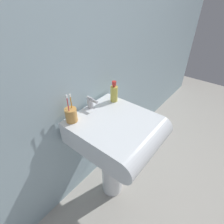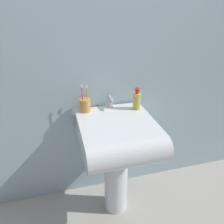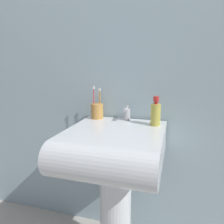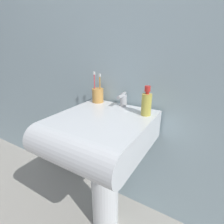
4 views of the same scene
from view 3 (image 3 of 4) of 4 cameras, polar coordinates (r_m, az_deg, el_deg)
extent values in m
cube|color=#9EB7C1|center=(1.43, 4.35, 13.25)|extent=(5.00, 0.05, 2.40)
cylinder|color=white|center=(1.42, 0.89, -24.37)|extent=(0.18, 0.18, 0.66)
cube|color=white|center=(1.22, 0.95, -8.44)|extent=(0.52, 0.51, 0.17)
cylinder|color=white|center=(0.99, -3.14, -13.44)|extent=(0.52, 0.17, 0.17)
cylinder|color=#B7B7BC|center=(1.38, 3.89, -0.60)|extent=(0.04, 0.04, 0.07)
cylinder|color=#B7B7BC|center=(1.34, 3.58, 0.60)|extent=(0.02, 0.07, 0.02)
cube|color=#B7B7BC|center=(1.37, 3.92, 1.38)|extent=(0.01, 0.06, 0.01)
cylinder|color=#D19347|center=(1.42, -3.91, 0.22)|extent=(0.08, 0.08, 0.10)
cylinder|color=#D83F4C|center=(1.40, -4.76, 2.41)|extent=(0.01, 0.01, 0.18)
cube|color=white|center=(1.39, -4.83, 6.39)|extent=(0.01, 0.01, 0.02)
cylinder|color=orange|center=(1.41, -3.21, 2.17)|extent=(0.01, 0.01, 0.16)
cube|color=white|center=(1.39, -3.25, 5.86)|extent=(0.01, 0.01, 0.02)
cylinder|color=gold|center=(1.27, 11.31, -0.74)|extent=(0.06, 0.06, 0.12)
cylinder|color=red|center=(1.26, 11.44, 2.35)|extent=(0.02, 0.02, 0.01)
cylinder|color=red|center=(1.25, 11.48, 3.36)|extent=(0.03, 0.03, 0.03)
camera|label=1|loc=(1.22, -51.42, 26.86)|focal=28.00mm
camera|label=2|loc=(0.79, -93.51, 29.36)|focal=35.00mm
camera|label=4|loc=(0.39, 49.59, 12.23)|focal=28.00mm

